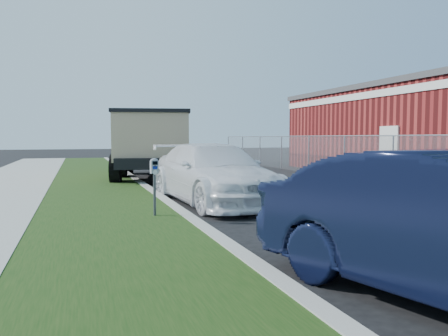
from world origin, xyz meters
name	(u,v)px	position (x,y,z in m)	size (l,w,h in m)	color
ground	(296,213)	(0.00, 0.00, 0.00)	(120.00, 120.00, 0.00)	black
streetside	(40,209)	(-5.57, 2.00, 0.07)	(6.12, 50.00, 0.15)	gray
chainlink_fence	(344,149)	(6.00, 7.00, 1.26)	(0.06, 30.06, 30.00)	slate
brick_building	(439,129)	(12.00, 8.00, 2.13)	(9.20, 14.20, 4.17)	maroon
parking_meter	(154,174)	(-3.24, 0.00, 0.98)	(0.18, 0.13, 1.19)	#3F4247
white_wagon	(214,173)	(-1.30, 2.17, 0.79)	(2.20, 5.41, 1.57)	white
dump_truck	(154,140)	(-1.55, 10.02, 1.61)	(4.16, 7.71, 2.87)	black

